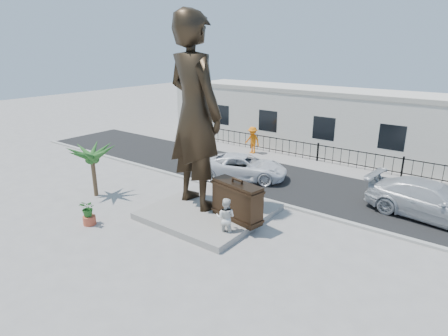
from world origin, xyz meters
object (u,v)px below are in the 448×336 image
Objects in this scene: tourist at (226,218)px; car_white at (243,167)px; suitcase at (237,201)px; statue at (195,113)px.

car_white is (-3.53, 6.49, -0.13)m from tourist.
suitcase is 6.29m from car_white.
suitcase is at bearing -170.42° from car_white.
car_white is at bearing 132.63° from suitcase.
statue is 6.51m from car_white.
statue reaches higher than tourist.
suitcase is (2.58, -0.26, -3.58)m from statue.
suitcase reaches higher than tourist.
statue is 4.42m from suitcase.
suitcase is 1.21m from tourist.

